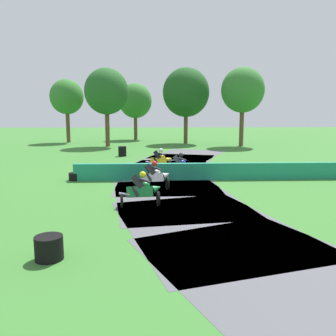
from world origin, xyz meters
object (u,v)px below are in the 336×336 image
object	(u,v)px
motorcycle_trailing_white	(154,176)
tire_stack_mid_b	(49,248)
motorcycle_lead_yellow	(160,160)
tire_stack_mid_a	(75,176)
tire_stack_near	(122,151)
motorcycle_fourth_green	(142,190)
motorcycle_chase_blue	(180,166)

from	to	relation	value
motorcycle_trailing_white	tire_stack_mid_b	xyz separation A→B (m)	(-2.52, -7.80, -0.34)
motorcycle_lead_yellow	tire_stack_mid_a	xyz separation A→B (m)	(-4.51, -3.01, -0.45)
tire_stack_near	tire_stack_mid_a	world-z (taller)	tire_stack_near
tire_stack_mid_a	tire_stack_mid_b	bearing A→B (deg)	-80.66
motorcycle_lead_yellow	motorcycle_fourth_green	distance (m)	8.33
motorcycle_lead_yellow	tire_stack_mid_b	world-z (taller)	motorcycle_lead_yellow
motorcycle_fourth_green	tire_stack_mid_a	distance (m)	6.50
motorcycle_fourth_green	tire_stack_mid_a	world-z (taller)	motorcycle_fourth_green
motorcycle_fourth_green	tire_stack_near	bearing A→B (deg)	98.37
motorcycle_lead_yellow	motorcycle_fourth_green	size ratio (longest dim) A/B	1.00
motorcycle_chase_blue	tire_stack_mid_b	bearing A→B (deg)	-109.68
tire_stack_near	tire_stack_mid_b	world-z (taller)	tire_stack_near
motorcycle_trailing_white	motorcycle_lead_yellow	bearing A→B (deg)	86.72
motorcycle_lead_yellow	tire_stack_mid_a	world-z (taller)	motorcycle_lead_yellow
motorcycle_lead_yellow	tire_stack_near	distance (m)	7.60
motorcycle_trailing_white	tire_stack_mid_b	bearing A→B (deg)	-107.89
motorcycle_chase_blue	tire_stack_mid_a	xyz separation A→B (m)	(-5.62, -0.79, -0.44)
tire_stack_near	tire_stack_mid_b	bearing A→B (deg)	-89.52
motorcycle_trailing_white	tire_stack_near	xyz separation A→B (m)	(-2.69, 12.42, -0.24)
motorcycle_lead_yellow	motorcycle_trailing_white	size ratio (longest dim) A/B	1.00
motorcycle_chase_blue	motorcycle_trailing_white	world-z (taller)	motorcycle_chase_blue
tire_stack_near	motorcycle_fourth_green	bearing A→B (deg)	-81.63
motorcycle_fourth_green	tire_stack_near	size ratio (longest dim) A/B	2.09
motorcycle_chase_blue	motorcycle_fourth_green	bearing A→B (deg)	-107.00
motorcycle_lead_yellow	motorcycle_chase_blue	bearing A→B (deg)	-63.50
tire_stack_near	tire_stack_mid_a	size ratio (longest dim) A/B	1.15
tire_stack_near	tire_stack_mid_a	distance (m)	10.11
motorcycle_fourth_green	motorcycle_trailing_white	bearing A→B (deg)	81.33
motorcycle_chase_blue	motorcycle_trailing_white	xyz separation A→B (m)	(-1.42, -3.21, -0.00)
tire_stack_mid_a	tire_stack_mid_b	xyz separation A→B (m)	(1.68, -10.22, 0.10)
motorcycle_fourth_green	tire_stack_mid_b	distance (m)	5.36
tire_stack_mid_a	tire_stack_mid_b	world-z (taller)	tire_stack_mid_b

